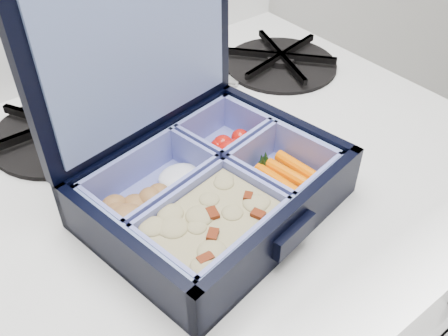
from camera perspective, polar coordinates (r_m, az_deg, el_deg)
bento_box at (r=0.52m, az=-1.16°, el=-2.27°), size 0.28×0.24×0.06m
burner_grate at (r=0.79m, az=6.53°, el=12.32°), size 0.20×0.20×0.02m
burner_grate_rear at (r=0.66m, az=-18.14°, el=4.30°), size 0.18×0.18×0.02m
fork at (r=0.68m, az=-0.00°, el=6.72°), size 0.13×0.12×0.01m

